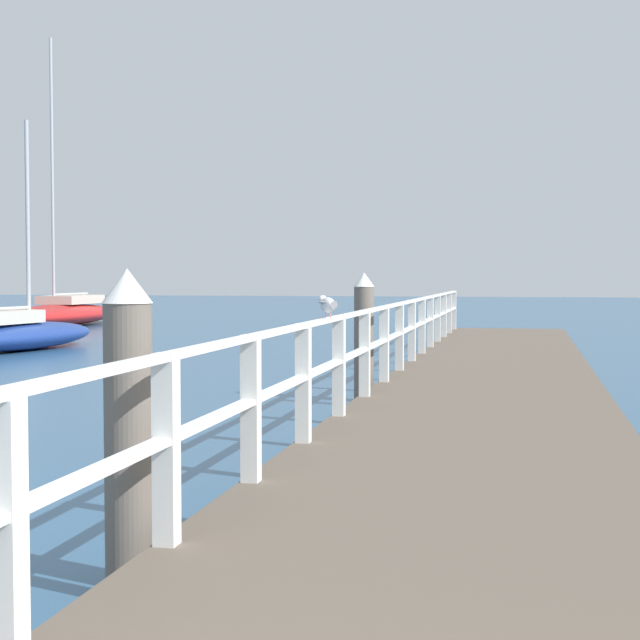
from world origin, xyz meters
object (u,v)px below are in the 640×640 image
(seagull_foreground, at_px, (328,304))
(boat_2, at_px, (21,334))
(dock_piling_far, at_px, (364,336))
(boat_1, at_px, (60,313))
(dock_piling_near, at_px, (128,425))

(seagull_foreground, relative_size, boat_2, 0.08)
(dock_piling_far, xyz_separation_m, boat_1, (-13.88, 17.82, -0.47))
(dock_piling_near, height_order, dock_piling_far, same)
(dock_piling_near, relative_size, dock_piling_far, 1.00)
(dock_piling_far, bearing_deg, dock_piling_near, -90.00)
(dock_piling_far, distance_m, boat_1, 22.60)
(dock_piling_far, relative_size, seagull_foreground, 4.14)
(dock_piling_near, distance_m, seagull_foreground, 3.93)
(dock_piling_near, bearing_deg, seagull_foreground, 84.45)
(seagull_foreground, distance_m, boat_1, 26.41)
(dock_piling_far, distance_m, boat_2, 12.11)
(dock_piling_near, distance_m, dock_piling_far, 8.25)
(dock_piling_near, relative_size, boat_2, 0.33)
(dock_piling_far, height_order, boat_1, boat_1)
(boat_1, bearing_deg, seagull_foreground, 123.15)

